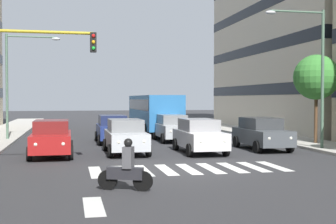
{
  "coord_description": "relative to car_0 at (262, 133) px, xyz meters",
  "views": [
    {
      "loc": [
        4.53,
        17.26,
        2.75
      ],
      "look_at": [
        0.06,
        -3.54,
        2.13
      ],
      "focal_mm": 48.96,
      "sensor_mm": 36.0,
      "label": 1
    }
  ],
  "objects": [
    {
      "name": "street_lamp_right",
      "position": [
        13.48,
        -8.08,
        3.5
      ],
      "size": [
        3.46,
        0.28,
        6.79
      ],
      "color": "#4C6B56",
      "rests_on": "sidewalk_right"
    },
    {
      "name": "street_lamp_left",
      "position": [
        -2.37,
        1.15,
        3.74
      ],
      "size": [
        3.33,
        0.28,
        7.26
      ],
      "color": "#4C6B56",
      "rests_on": "sidewalk_left"
    },
    {
      "name": "crosswalk_markings",
      "position": [
        5.59,
        5.78,
        -0.88
      ],
      "size": [
        7.65,
        2.8,
        0.01
      ],
      "color": "silver",
      "rests_on": "ground_plane"
    },
    {
      "name": "car_row2_0",
      "position": [
        7.52,
        -5.49,
        0.0
      ],
      "size": [
        2.02,
        4.44,
        1.72
      ],
      "color": "navy",
      "rests_on": "ground_plane"
    },
    {
      "name": "car_0",
      "position": [
        0.0,
        0.0,
        0.0
      ],
      "size": [
        2.02,
        4.44,
        1.72
      ],
      "color": "#474C51",
      "rests_on": "ground_plane"
    },
    {
      "name": "car_1",
      "position": [
        3.7,
        0.73,
        0.0
      ],
      "size": [
        2.02,
        4.44,
        1.72
      ],
      "color": "silver",
      "rests_on": "ground_plane"
    },
    {
      "name": "car_2",
      "position": [
        7.4,
        0.27,
        0.0
      ],
      "size": [
        2.02,
        4.44,
        1.72
      ],
      "color": "#B2B7BC",
      "rests_on": "ground_plane"
    },
    {
      "name": "street_tree_1",
      "position": [
        -4.05,
        -1.44,
        3.12
      ],
      "size": [
        2.66,
        2.66,
        5.2
      ],
      "color": "#513823",
      "rests_on": "sidewalk_left"
    },
    {
      "name": "traffic_light_gantry",
      "position": [
        11.94,
        4.89,
        2.8
      ],
      "size": [
        4.09,
        0.36,
        5.5
      ],
      "color": "#AD991E",
      "rests_on": "ground_plane"
    },
    {
      "name": "bus_behind_traffic",
      "position": [
        3.7,
        -12.17,
        0.97
      ],
      "size": [
        2.78,
        10.5,
        3.0
      ],
      "color": "#286BAD",
      "rests_on": "ground_plane"
    },
    {
      "name": "car_row2_1",
      "position": [
        3.66,
        -5.78,
        0.0
      ],
      "size": [
        2.02,
        4.44,
        1.72
      ],
      "color": "#B2B7BC",
      "rests_on": "ground_plane"
    },
    {
      "name": "lane_arrow_1",
      "position": [
        9.54,
        11.28,
        -0.88
      ],
      "size": [
        0.5,
        2.2,
        0.01
      ],
      "primitive_type": "cube",
      "color": "silver",
      "rests_on": "ground_plane"
    },
    {
      "name": "car_3",
      "position": [
        10.98,
        0.61,
        0.0
      ],
      "size": [
        2.02,
        4.44,
        1.72
      ],
      "color": "maroon",
      "rests_on": "ground_plane"
    },
    {
      "name": "motorcycle_with_rider",
      "position": [
        8.48,
        9.44,
        -0.24
      ],
      "size": [
        1.6,
        0.78,
        1.57
      ],
      "color": "black",
      "rests_on": "ground_plane"
    },
    {
      "name": "ground_plane",
      "position": [
        5.59,
        5.78,
        -0.89
      ],
      "size": [
        180.0,
        180.0,
        0.0
      ],
      "primitive_type": "plane",
      "color": "#2D2D30"
    }
  ]
}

